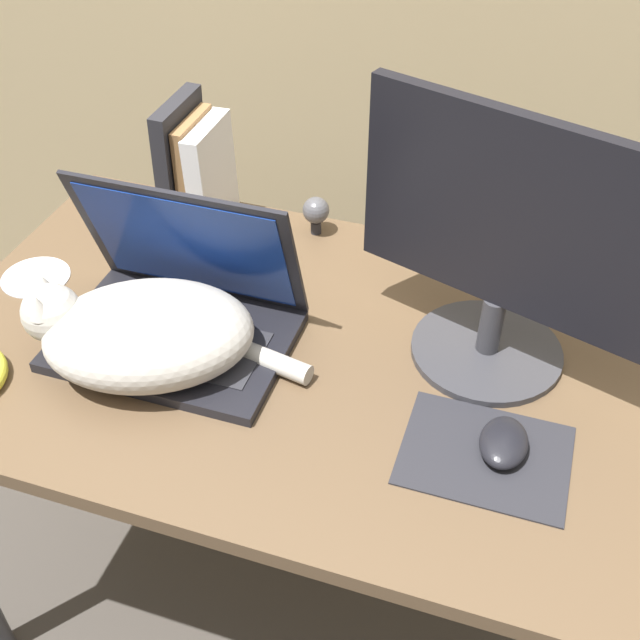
# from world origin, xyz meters

# --- Properties ---
(desk) EXTENTS (1.19, 0.73, 0.71)m
(desk) POSITION_xyz_m (0.00, 0.37, 0.63)
(desk) COLOR brown
(desk) RESTS_ON ground_plane
(laptop) EXTENTS (0.36, 0.26, 0.26)m
(laptop) POSITION_xyz_m (-0.20, 0.34, 0.75)
(laptop) COLOR black
(laptop) RESTS_ON desk
(cat) EXTENTS (0.43, 0.33, 0.14)m
(cat) POSITION_xyz_m (-0.22, 0.26, 0.77)
(cat) COLOR #B2ADA3
(cat) RESTS_ON desk
(external_monitor) EXTENTS (0.44, 0.24, 0.41)m
(external_monitor) POSITION_xyz_m (0.28, 0.45, 0.92)
(external_monitor) COLOR #333338
(external_monitor) RESTS_ON desk
(mousepad) EXTENTS (0.23, 0.18, 0.00)m
(mousepad) POSITION_xyz_m (0.31, 0.24, 0.71)
(mousepad) COLOR #232328
(mousepad) RESTS_ON desk
(computer_mouse) EXTENTS (0.07, 0.10, 0.03)m
(computer_mouse) POSITION_xyz_m (0.33, 0.25, 0.72)
(computer_mouse) COLOR black
(computer_mouse) RESTS_ON mousepad
(book_row) EXTENTS (0.10, 0.15, 0.25)m
(book_row) POSITION_xyz_m (-0.30, 0.64, 0.82)
(book_row) COLOR #232328
(book_row) RESTS_ON desk
(webcam) EXTENTS (0.05, 0.05, 0.08)m
(webcam) POSITION_xyz_m (-0.09, 0.68, 0.75)
(webcam) COLOR #232328
(webcam) RESTS_ON desk
(cd_disc) EXTENTS (0.12, 0.12, 0.00)m
(cd_disc) POSITION_xyz_m (-0.51, 0.39, 0.71)
(cd_disc) COLOR silver
(cd_disc) RESTS_ON desk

